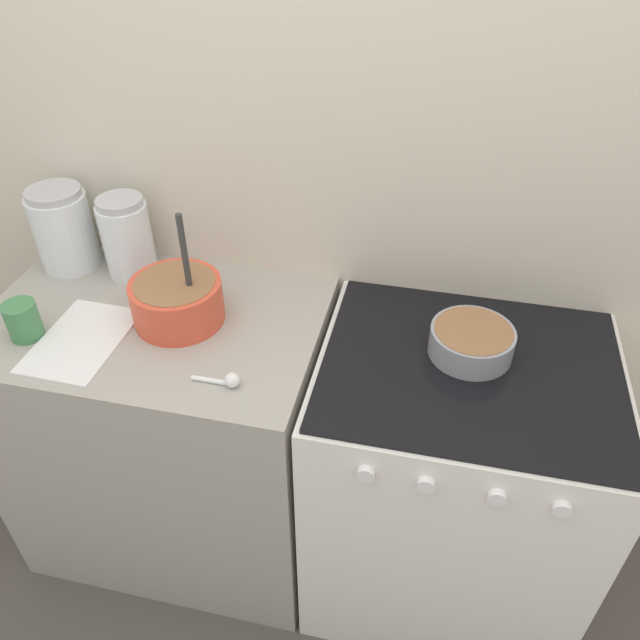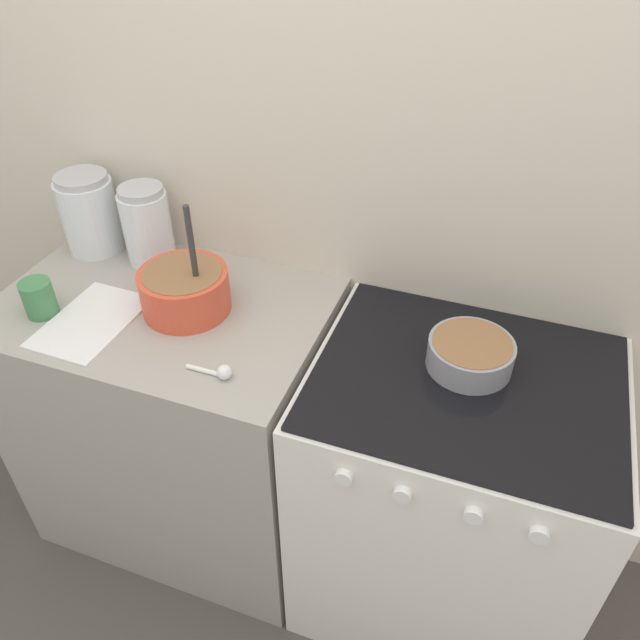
{
  "view_description": "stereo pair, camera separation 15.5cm",
  "coord_description": "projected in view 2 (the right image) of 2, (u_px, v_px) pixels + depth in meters",
  "views": [
    {
      "loc": [
        0.27,
        -0.86,
        1.91
      ],
      "look_at": [
        0.0,
        0.33,
        0.95
      ],
      "focal_mm": 35.0,
      "sensor_mm": 36.0,
      "label": 1
    },
    {
      "loc": [
        0.42,
        -0.81,
        1.91
      ],
      "look_at": [
        0.0,
        0.33,
        0.95
      ],
      "focal_mm": 35.0,
      "sensor_mm": 36.0,
      "label": 2
    }
  ],
  "objects": [
    {
      "name": "ground_plane",
      "position": [
        282.0,
        628.0,
        1.9
      ],
      "size": [
        12.0,
        12.0,
        0.0
      ],
      "primitive_type": "plane",
      "color": "#4C4742"
    },
    {
      "name": "wall_back",
      "position": [
        357.0,
        179.0,
        1.62
      ],
      "size": [
        4.79,
        0.05,
        2.4
      ],
      "color": "beige",
      "rests_on": "ground_plane"
    },
    {
      "name": "countertop_cabinet",
      "position": [
        182.0,
        420.0,
        1.96
      ],
      "size": [
        0.9,
        0.6,
        0.9
      ],
      "color": "#9E998E",
      "rests_on": "ground_plane"
    },
    {
      "name": "stove",
      "position": [
        444.0,
        496.0,
        1.74
      ],
      "size": [
        0.74,
        0.62,
        0.9
      ],
      "color": "white",
      "rests_on": "ground_plane"
    },
    {
      "name": "mixing_bowl",
      "position": [
        185.0,
        288.0,
        1.63
      ],
      "size": [
        0.23,
        0.23,
        0.31
      ],
      "color": "#D84C33",
      "rests_on": "countertop_cabinet"
    },
    {
      "name": "baking_pan",
      "position": [
        470.0,
        354.0,
        1.47
      ],
      "size": [
        0.2,
        0.2,
        0.07
      ],
      "color": "gray",
      "rests_on": "stove"
    },
    {
      "name": "storage_jar_left",
      "position": [
        91.0,
        218.0,
        1.85
      ],
      "size": [
        0.17,
        0.17,
        0.24
      ],
      "color": "silver",
      "rests_on": "countertop_cabinet"
    },
    {
      "name": "storage_jar_middle",
      "position": [
        148.0,
        230.0,
        1.8
      ],
      "size": [
        0.14,
        0.14,
        0.23
      ],
      "color": "silver",
      "rests_on": "countertop_cabinet"
    },
    {
      "name": "tin_can",
      "position": [
        39.0,
        298.0,
        1.63
      ],
      "size": [
        0.08,
        0.08,
        0.1
      ],
      "color": "#3F7F4C",
      "rests_on": "countertop_cabinet"
    },
    {
      "name": "recipe_page",
      "position": [
        91.0,
        321.0,
        1.62
      ],
      "size": [
        0.21,
        0.3,
        0.01
      ],
      "color": "white",
      "rests_on": "countertop_cabinet"
    },
    {
      "name": "measuring_spoon",
      "position": [
        220.0,
        372.0,
        1.45
      ],
      "size": [
        0.12,
        0.04,
        0.04
      ],
      "color": "white",
      "rests_on": "countertop_cabinet"
    }
  ]
}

